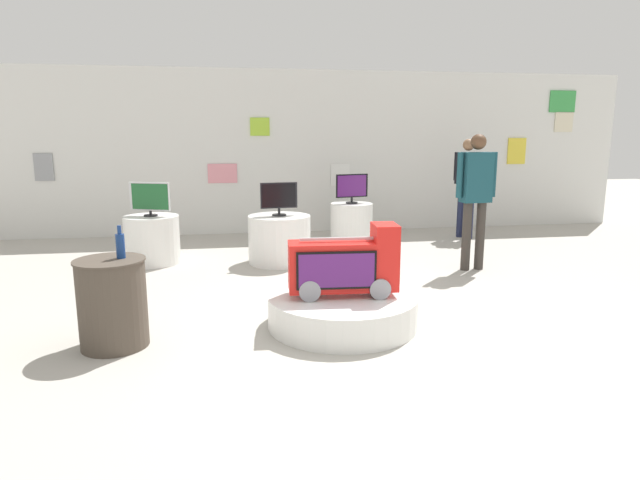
# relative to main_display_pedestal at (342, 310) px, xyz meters

# --- Properties ---
(ground_plane) EXTENTS (30.00, 30.00, 0.00)m
(ground_plane) POSITION_rel_main_display_pedestal_xyz_m (0.20, -0.23, -0.15)
(ground_plane) COLOR #B2ADA3
(back_wall_display) EXTENTS (12.55, 0.13, 2.92)m
(back_wall_display) POSITION_rel_main_display_pedestal_xyz_m (0.21, 5.08, 1.31)
(back_wall_display) COLOR silver
(back_wall_display) RESTS_ON ground
(main_display_pedestal) EXTENTS (1.41, 1.41, 0.30)m
(main_display_pedestal) POSITION_rel_main_display_pedestal_xyz_m (0.00, 0.00, 0.00)
(main_display_pedestal) COLOR white
(main_display_pedestal) RESTS_ON ground
(novelty_firetruck_tv) EXTENTS (1.03, 0.42, 0.67)m
(novelty_firetruck_tv) POSITION_rel_main_display_pedestal_xyz_m (0.02, -0.01, 0.43)
(novelty_firetruck_tv) COLOR gray
(novelty_firetruck_tv) RESTS_ON main_display_pedestal
(display_pedestal_left_rear) EXTENTS (0.87, 0.87, 0.67)m
(display_pedestal_left_rear) POSITION_rel_main_display_pedestal_xyz_m (-0.36, 2.64, 0.19)
(display_pedestal_left_rear) COLOR white
(display_pedestal_left_rear) RESTS_ON ground
(tv_on_left_rear) EXTENTS (0.52, 0.20, 0.46)m
(tv_on_left_rear) POSITION_rel_main_display_pedestal_xyz_m (-0.37, 2.63, 0.78)
(tv_on_left_rear) COLOR black
(tv_on_left_rear) RESTS_ON display_pedestal_left_rear
(display_pedestal_center_rear) EXTENTS (0.69, 0.69, 0.67)m
(display_pedestal_center_rear) POSITION_rel_main_display_pedestal_xyz_m (0.93, 3.79, 0.19)
(display_pedestal_center_rear) COLOR white
(display_pedestal_center_rear) RESTS_ON ground
(tv_on_center_rear) EXTENTS (0.55, 0.19, 0.48)m
(tv_on_center_rear) POSITION_rel_main_display_pedestal_xyz_m (0.93, 3.79, 0.79)
(tv_on_center_rear) COLOR black
(tv_on_center_rear) RESTS_ON display_pedestal_center_rear
(display_pedestal_right_rear) EXTENTS (0.75, 0.75, 0.67)m
(display_pedestal_right_rear) POSITION_rel_main_display_pedestal_xyz_m (-2.13, 2.89, 0.19)
(display_pedestal_right_rear) COLOR white
(display_pedestal_right_rear) RESTS_ON ground
(tv_on_right_rear) EXTENTS (0.56, 0.24, 0.47)m
(tv_on_right_rear) POSITION_rel_main_display_pedestal_xyz_m (-2.13, 2.88, 0.78)
(tv_on_right_rear) COLOR black
(tv_on_right_rear) RESTS_ON display_pedestal_right_rear
(side_table_round) EXTENTS (0.58, 0.58, 0.76)m
(side_table_round) POSITION_rel_main_display_pedestal_xyz_m (-2.02, -0.18, 0.24)
(side_table_round) COLOR #4C4238
(side_table_round) RESTS_ON ground
(bottle_on_side_table) EXTENTS (0.07, 0.07, 0.28)m
(bottle_on_side_table) POSITION_rel_main_display_pedestal_xyz_m (-1.93, -0.15, 0.73)
(bottle_on_side_table) COLOR navy
(bottle_on_side_table) RESTS_ON side_table_round
(shopper_browsing_near_truck) EXTENTS (0.36, 0.50, 1.71)m
(shopper_browsing_near_truck) POSITION_rel_main_display_pedestal_xyz_m (2.99, 3.97, 0.86)
(shopper_browsing_near_truck) COLOR #1E233F
(shopper_browsing_near_truck) RESTS_ON ground
(shopper_browsing_rear) EXTENTS (0.56, 0.23, 1.79)m
(shopper_browsing_rear) POSITION_rel_main_display_pedestal_xyz_m (2.14, 1.83, 0.90)
(shopper_browsing_rear) COLOR #38332D
(shopper_browsing_rear) RESTS_ON ground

